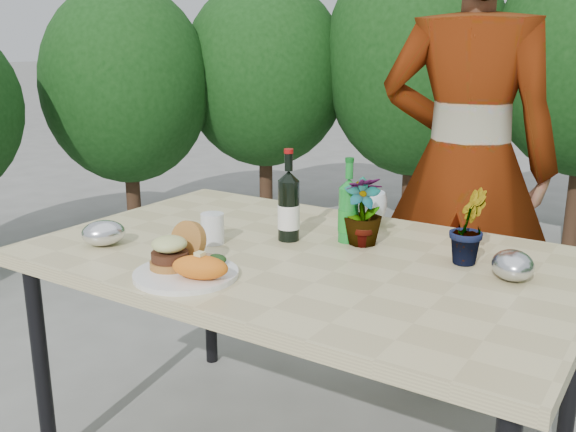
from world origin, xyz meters
The scene contains 17 objects.
patio_table centered at (0.00, 0.00, 0.69)m, with size 1.60×1.00×0.75m.
shrub_hedge centered at (0.27, 1.62, 1.12)m, with size 6.91×5.03×2.06m.
dinner_plate centered at (-0.15, -0.34, 0.76)m, with size 0.28×0.28×0.01m, color white.
burger_stack centered at (-0.21, -0.33, 0.81)m, with size 0.11×0.16×0.11m.
sweet_potato centered at (-0.09, -0.36, 0.80)m, with size 0.15×0.08×0.06m, color orange.
grilled_veg centered at (-0.14, -0.25, 0.78)m, with size 0.08×0.05×0.03m.
wine_bottle centered at (-0.10, 0.08, 0.86)m, with size 0.07×0.07×0.29m.
sparkling_water centered at (0.06, 0.17, 0.85)m, with size 0.06×0.06×0.27m.
plastic_cup centered at (-0.28, -0.08, 0.80)m, with size 0.07×0.07×0.10m, color white.
seedling_left centered at (0.12, 0.15, 0.86)m, with size 0.11×0.08×0.21m, color #27551D.
seedling_mid centered at (0.43, 0.17, 0.86)m, with size 0.12×0.09×0.21m, color #26521C.
seedling_right centered at (0.11, 0.17, 0.86)m, with size 0.12×0.12×0.21m, color #28561D.
blue_bowl centered at (0.02, 0.38, 0.81)m, with size 0.14×0.14×0.11m, color silver.
foil_packet_left centered at (-0.55, -0.27, 0.79)m, with size 0.13×0.11×0.08m, color silver.
foil_packet_right centered at (0.58, 0.11, 0.79)m, with size 0.13×0.11×0.08m, color #BABDC2.
person centered at (0.23, 0.79, 0.91)m, with size 0.66×0.43×1.81m, color #A67353.
terracotta_pot centered at (-1.45, 2.02, 0.07)m, with size 0.17×0.17×0.14m.
Camera 1 is at (0.95, -1.55, 1.35)m, focal length 40.00 mm.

